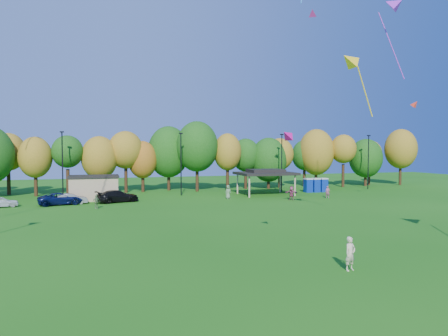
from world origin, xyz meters
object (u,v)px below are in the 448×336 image
object	(u,v)px
car_c	(61,199)
car_d	(118,196)
car_a	(0,202)
car_b	(71,199)
porta_potties	(316,185)
kite_flyer	(350,254)

from	to	relation	value
car_c	car_d	size ratio (longest dim) A/B	0.98
car_a	car_c	xyz separation A→B (m)	(6.44, 0.44, 0.08)
car_a	car_b	distance (m)	7.56
porta_potties	car_a	distance (m)	43.42
car_d	car_b	bearing A→B (deg)	74.89
car_a	porta_potties	bearing A→B (deg)	-101.01
porta_potties	car_c	xyz separation A→B (m)	(-36.78, -3.71, -0.38)
kite_flyer	porta_potties	bearing A→B (deg)	50.01
car_a	car_d	world-z (taller)	car_d
kite_flyer	car_d	size ratio (longest dim) A/B	0.35
car_a	kite_flyer	bearing A→B (deg)	-159.74
porta_potties	kite_flyer	distance (m)	41.20
kite_flyer	car_c	bearing A→B (deg)	105.91
car_a	car_c	bearing A→B (deg)	-102.55
car_c	car_d	world-z (taller)	car_d
kite_flyer	car_a	xyz separation A→B (m)	(-24.19, 32.40, -0.29)
car_b	car_d	world-z (taller)	car_d
car_a	car_c	size ratio (longest dim) A/B	0.73
kite_flyer	car_a	bearing A→B (deg)	114.27
porta_potties	car_b	bearing A→B (deg)	-174.21
porta_potties	car_d	world-z (taller)	porta_potties
car_d	car_a	bearing A→B (deg)	75.56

